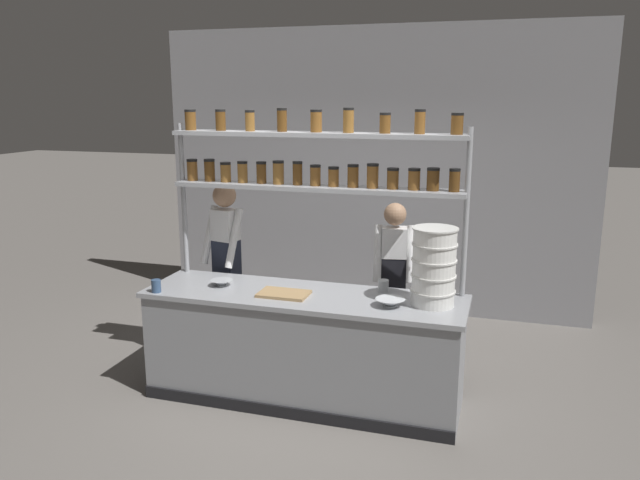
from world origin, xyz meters
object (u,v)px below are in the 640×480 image
(chef_center, at_px, (393,277))
(container_stack, at_px, (434,267))
(chef_left, at_px, (226,260))
(serving_cup_front, at_px, (383,286))
(spice_shelf_unit, at_px, (315,169))
(cutting_board, at_px, (284,294))
(serving_cup_by_board, at_px, (156,286))
(prep_bowl_center_front, at_px, (222,283))
(prep_bowl_near_left, at_px, (390,303))

(chef_center, height_order, container_stack, chef_center)
(chef_left, height_order, serving_cup_front, chef_left)
(spice_shelf_unit, bearing_deg, chef_left, 165.93)
(cutting_board, height_order, serving_cup_front, serving_cup_front)
(chef_left, xyz_separation_m, container_stack, (1.99, -0.54, 0.24))
(chef_left, distance_m, chef_center, 1.57)
(cutting_board, distance_m, serving_cup_by_board, 1.05)
(chef_center, height_order, prep_bowl_center_front, chef_center)
(chef_left, bearing_deg, container_stack, -1.04)
(chef_left, relative_size, prep_bowl_near_left, 7.42)
(cutting_board, distance_m, prep_bowl_center_front, 0.60)
(prep_bowl_center_front, relative_size, serving_cup_front, 1.84)
(serving_cup_by_board, bearing_deg, chef_center, 31.18)
(spice_shelf_unit, bearing_deg, prep_bowl_near_left, -30.63)
(container_stack, relative_size, prep_bowl_center_front, 3.22)
(cutting_board, relative_size, serving_cup_front, 3.90)
(spice_shelf_unit, distance_m, serving_cup_front, 1.12)
(spice_shelf_unit, bearing_deg, cutting_board, -109.37)
(chef_center, xyz_separation_m, prep_bowl_center_front, (-1.33, -0.75, 0.05))
(chef_center, relative_size, serving_cup_by_board, 14.91)
(chef_left, distance_m, serving_cup_by_board, 0.90)
(prep_bowl_near_left, height_order, prep_bowl_center_front, prep_bowl_near_left)
(spice_shelf_unit, height_order, serving_cup_front, spice_shelf_unit)
(spice_shelf_unit, bearing_deg, chef_center, 36.00)
(container_stack, height_order, serving_cup_by_board, container_stack)
(spice_shelf_unit, distance_m, container_stack, 1.27)
(cutting_board, xyz_separation_m, serving_cup_by_board, (-1.03, -0.23, 0.04))
(serving_cup_front, xyz_separation_m, serving_cup_by_board, (-1.78, -0.55, 0.00))
(chef_left, height_order, chef_center, chef_left)
(chef_left, distance_m, cutting_board, 1.04)
(container_stack, distance_m, serving_cup_by_board, 2.24)
(spice_shelf_unit, distance_m, chef_left, 1.34)
(serving_cup_front, bearing_deg, prep_bowl_center_front, -170.28)
(chef_center, distance_m, serving_cup_by_board, 2.07)
(container_stack, bearing_deg, prep_bowl_near_left, -155.74)
(prep_bowl_center_front, bearing_deg, spice_shelf_unit, 23.41)
(spice_shelf_unit, height_order, cutting_board, spice_shelf_unit)
(chef_center, bearing_deg, serving_cup_by_board, -159.22)
(container_stack, bearing_deg, chef_left, 164.91)
(cutting_board, distance_m, serving_cup_front, 0.82)
(chef_center, distance_m, prep_bowl_near_left, 0.88)
(chef_center, distance_m, serving_cup_front, 0.53)
(cutting_board, bearing_deg, chef_left, 141.45)
(serving_cup_by_board, bearing_deg, spice_shelf_unit, 28.50)
(chef_center, relative_size, prep_bowl_near_left, 6.84)
(prep_bowl_near_left, bearing_deg, chef_left, 158.25)
(chef_left, bearing_deg, cutting_board, -24.50)
(cutting_board, bearing_deg, serving_cup_by_board, -167.48)
(prep_bowl_center_front, bearing_deg, chef_center, 29.45)
(cutting_board, bearing_deg, chef_center, 48.62)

